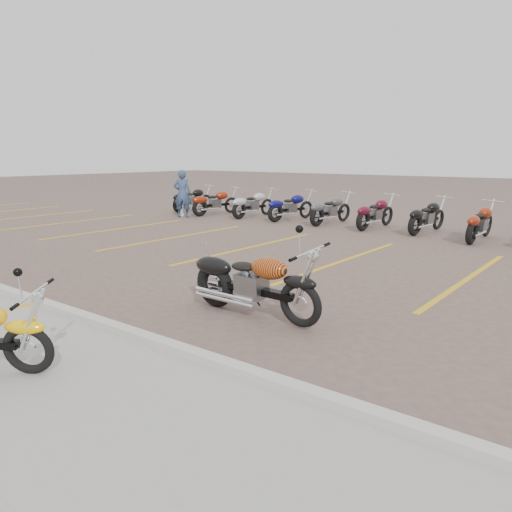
# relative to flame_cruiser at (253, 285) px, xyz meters

# --- Properties ---
(ground) EXTENTS (100.00, 100.00, 0.00)m
(ground) POSITION_rel_flame_cruiser_xyz_m (-0.80, 0.30, -0.47)
(ground) COLOR brown
(ground) RESTS_ON ground
(curb) EXTENTS (60.00, 0.18, 0.12)m
(curb) POSITION_rel_flame_cruiser_xyz_m (-0.80, -1.70, -0.41)
(curb) COLOR #ADAAA3
(curb) RESTS_ON ground
(parking_stripes) EXTENTS (38.00, 5.50, 0.01)m
(parking_stripes) POSITION_rel_flame_cruiser_xyz_m (-0.80, 4.30, -0.47)
(parking_stripes) COLOR gold
(parking_stripes) RESTS_ON ground
(flame_cruiser) EXTENTS (2.30, 0.34, 0.95)m
(flame_cruiser) POSITION_rel_flame_cruiser_xyz_m (0.00, 0.00, 0.00)
(flame_cruiser) COLOR black
(flame_cruiser) RESTS_ON ground
(person_a) EXTENTS (0.78, 0.73, 1.80)m
(person_a) POSITION_rel_flame_cruiser_xyz_m (-9.47, 7.70, 0.43)
(person_a) COLOR navy
(person_a) RESTS_ON ground
(bollard) EXTENTS (0.16, 0.16, 1.00)m
(bollard) POSITION_rel_flame_cruiser_xyz_m (-9.77, 7.99, 0.03)
(bollard) COLOR silver
(bollard) RESTS_ON ground
(bg_bike_row) EXTENTS (20.65, 2.06, 1.10)m
(bg_bike_row) POSITION_rel_flame_cruiser_xyz_m (-0.78, 9.32, 0.08)
(bg_bike_row) COLOR black
(bg_bike_row) RESTS_ON ground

